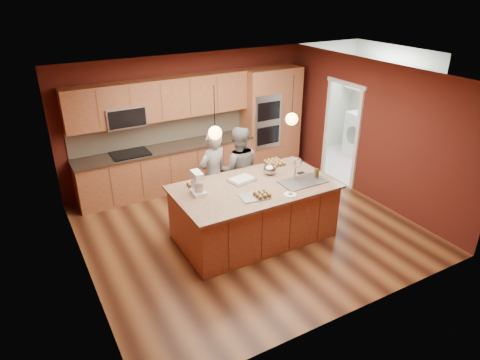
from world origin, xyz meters
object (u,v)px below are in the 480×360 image
island (255,211)px  stand_mixer (197,185)px  person_right (238,169)px  person_left (213,175)px  mixing_bowl (270,169)px

island → stand_mixer: size_ratio=6.94×
island → stand_mixer: bearing=168.1°
person_right → stand_mixer: person_right is taller
island → stand_mixer: (-0.94, 0.20, 0.64)m
person_left → mixing_bowl: 1.06m
island → stand_mixer: same height
island → mixing_bowl: island is taller
island → person_left: size_ratio=1.58×
island → person_right: person_right is taller
mixing_bowl → island: bearing=-149.6°
stand_mixer → mixing_bowl: size_ratio=1.65×
island → person_right: size_ratio=1.59×
island → stand_mixer: 1.15m
island → person_left: person_left is taller
person_left → mixing_bowl: bearing=120.3°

